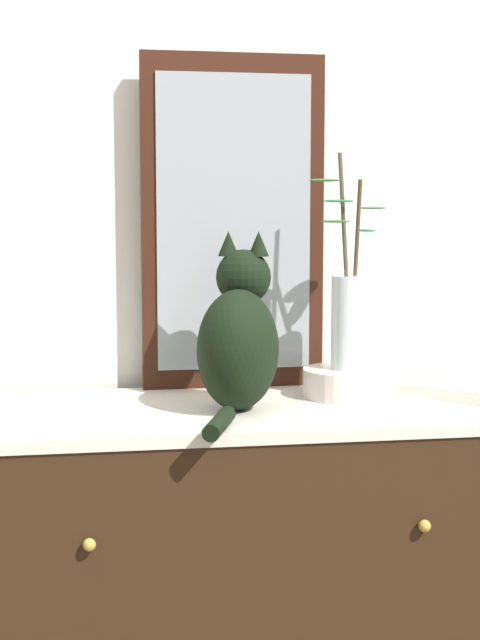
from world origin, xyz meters
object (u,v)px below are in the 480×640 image
Objects in this scene: bowl_porcelain at (348,383)px; mirror_leaning at (233,223)px; cat_sitting at (239,339)px; vase_glass_clear at (349,313)px; sideboard at (240,607)px.

mirror_leaning is at bearing 145.22° from bowl_porcelain.
cat_sitting is 0.90× the size of vase_glass_clear.
sideboard is 0.58m from cat_sitting.
vase_glass_clear reaches higher than bowl_porcelain.
vase_glass_clear reaches higher than cat_sitting.
mirror_leaning is at bearing 83.57° from cat_sitting.
sideboard is at bearing -166.47° from vase_glass_clear.
bowl_porcelain is at bearing 58.44° from vase_glass_clear.
sideboard is at bearing 74.78° from cat_sitting.
sideboard is 0.84m from mirror_leaning.
mirror_leaning is 0.34m from cat_sitting.
mirror_leaning is 1.62× the size of vase_glass_clear.
sideboard is 3.06× the size of vase_glass_clear.
bowl_porcelain is at bearing 18.68° from cat_sitting.
vase_glass_clear reaches higher than sideboard.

